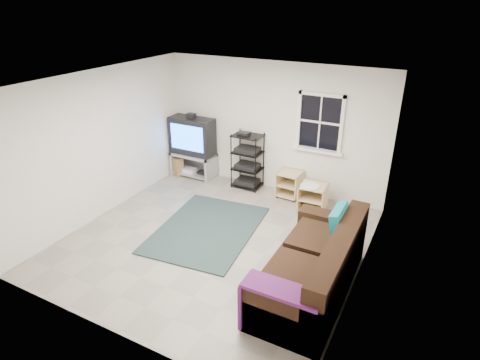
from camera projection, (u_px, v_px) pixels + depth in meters
The scene contains 8 objects.
room at pixel (320, 126), 7.47m from camera, with size 4.60×4.62×4.60m.
tv_unit at pixel (193, 142), 8.72m from camera, with size 0.97×0.49×1.43m.
av_rack at pixel (247, 164), 8.30m from camera, with size 0.59×0.43×1.19m.
side_table_left at pixel (290, 183), 8.02m from camera, with size 0.47×0.47×0.52m.
side_table_right at pixel (313, 195), 7.47m from camera, with size 0.50×0.52×0.55m.
sofa at pixel (313, 269), 5.38m from camera, with size 1.00×2.26×1.03m.
shag_rug at pixel (207, 229), 6.95m from camera, with size 1.58×2.17×0.03m, color #301E15.
paper_bag at pixel (177, 166), 9.00m from camera, with size 0.29×0.18×0.41m, color #9B7845.
Camera 1 is at (2.97, -4.80, 3.71)m, focal length 30.00 mm.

